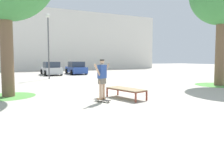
{
  "coord_description": "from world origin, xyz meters",
  "views": [
    {
      "loc": [
        -5.27,
        -8.66,
        1.79
      ],
      "look_at": [
        -0.72,
        1.09,
        1.0
      ],
      "focal_mm": 33.38,
      "sensor_mm": 36.0,
      "label": 1
    }
  ],
  "objects": [
    {
      "name": "car_silver",
      "position": [
        -1.5,
        15.91,
        0.69
      ],
      "size": [
        2.05,
        4.26,
        1.5
      ],
      "color": "#B7BABF",
      "rests_on": "ground"
    },
    {
      "name": "building_facade",
      "position": [
        -0.14,
        28.51,
        5.06
      ],
      "size": [
        40.81,
        4.0,
        10.11
      ],
      "primitive_type": "cube",
      "color": "silver",
      "rests_on": "ground"
    },
    {
      "name": "grass_patch_near_left",
      "position": [
        -5.59,
        2.47,
        0.0
      ],
      "size": [
        2.48,
        2.48,
        0.01
      ],
      "primitive_type": "cylinder",
      "color": "#519342",
      "rests_on": "ground"
    },
    {
      "name": "grass_patch_near_right",
      "position": [
        7.5,
        1.17,
        0.0
      ],
      "size": [
        3.15,
        3.15,
        0.01
      ],
      "primitive_type": "cylinder",
      "color": "#519342",
      "rests_on": "ground"
    },
    {
      "name": "skater",
      "position": [
        -1.98,
        -0.63,
        1.07
      ],
      "size": [
        0.91,
        0.55,
        1.69
      ],
      "color": "tan",
      "rests_on": "skateboard"
    },
    {
      "name": "skate_box",
      "position": [
        -0.72,
        -0.41,
        0.41
      ],
      "size": [
        1.26,
        2.04,
        0.46
      ],
      "color": "brown",
      "rests_on": "ground"
    },
    {
      "name": "ground_plane",
      "position": [
        0.0,
        0.0,
        0.0
      ],
      "size": [
        120.0,
        120.0,
        0.0
      ],
      "primitive_type": "plane",
      "color": "#B2AA9E"
    },
    {
      "name": "skateboard",
      "position": [
        -1.98,
        -0.63,
        0.08
      ],
      "size": [
        0.56,
        0.8,
        0.09
      ],
      "color": "black",
      "rests_on": "ground"
    },
    {
      "name": "light_post",
      "position": [
        -2.48,
        10.81,
        3.83
      ],
      "size": [
        0.36,
        0.36,
        5.83
      ],
      "color": "#4C4C51",
      "rests_on": "ground"
    },
    {
      "name": "car_blue",
      "position": [
        1.44,
        16.01,
        0.69
      ],
      "size": [
        1.93,
        4.2,
        1.5
      ],
      "color": "#28479E",
      "rests_on": "ground"
    }
  ]
}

